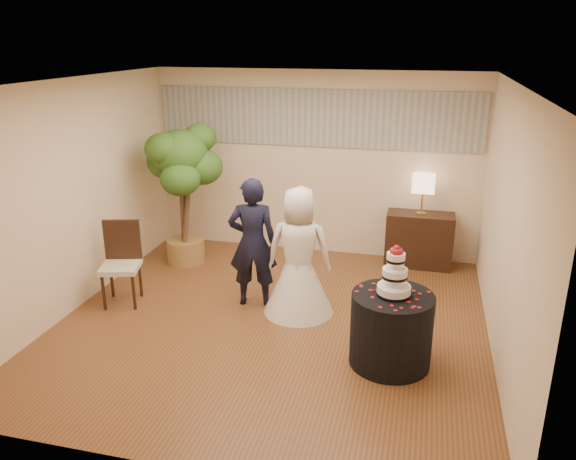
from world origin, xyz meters
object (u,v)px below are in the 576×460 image
(console, at_px, (419,240))
(table_lamp, at_px, (423,195))
(bride, at_px, (299,251))
(ficus_tree, at_px, (182,195))
(wedding_cake, at_px, (395,271))
(side_chair, at_px, (120,265))
(groom, at_px, (253,243))
(cake_table, at_px, (391,329))

(console, relative_size, table_lamp, 1.67)
(bride, xyz_separation_m, ficus_tree, (-2.01, 1.16, 0.26))
(wedding_cake, bearing_deg, table_lamp, 85.68)
(wedding_cake, relative_size, side_chair, 0.51)
(wedding_cake, xyz_separation_m, console, (0.21, 2.79, -0.65))
(table_lamp, distance_m, ficus_tree, 3.49)
(console, bearing_deg, groom, -138.40)
(groom, distance_m, side_chair, 1.70)
(bride, bearing_deg, wedding_cake, 137.35)
(wedding_cake, height_order, side_chair, wedding_cake)
(cake_table, height_order, side_chair, side_chair)
(groom, relative_size, table_lamp, 2.85)
(bride, bearing_deg, table_lamp, -131.89)
(cake_table, distance_m, table_lamp, 2.88)
(cake_table, relative_size, wedding_cake, 1.56)
(bride, distance_m, wedding_cake, 1.52)
(wedding_cake, relative_size, console, 0.56)
(bride, distance_m, console, 2.37)
(wedding_cake, bearing_deg, ficus_tree, 147.08)
(wedding_cake, bearing_deg, groom, 151.02)
(bride, xyz_separation_m, cake_table, (1.19, -0.91, -0.41))
(table_lamp, relative_size, ficus_tree, 0.27)
(bride, bearing_deg, console, -131.89)
(groom, distance_m, wedding_cake, 2.07)
(side_chair, bearing_deg, cake_table, -25.40)
(groom, bearing_deg, side_chair, 1.77)
(cake_table, bearing_deg, groom, 151.02)
(table_lamp, bearing_deg, cake_table, -94.32)
(cake_table, bearing_deg, side_chair, 170.16)
(cake_table, xyz_separation_m, ficus_tree, (-3.20, 2.07, 0.67))
(ficus_tree, bearing_deg, table_lamp, 11.82)
(console, relative_size, side_chair, 0.92)
(wedding_cake, distance_m, console, 2.87)
(groom, height_order, bride, groom)
(wedding_cake, bearing_deg, console, 85.68)
(table_lamp, xyz_separation_m, ficus_tree, (-3.41, -0.71, -0.03))
(table_lamp, relative_size, side_chair, 0.55)
(table_lamp, height_order, side_chair, table_lamp)
(groom, height_order, table_lamp, groom)
(cake_table, distance_m, wedding_cake, 0.66)
(groom, distance_m, cake_table, 2.10)
(console, height_order, side_chair, side_chair)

